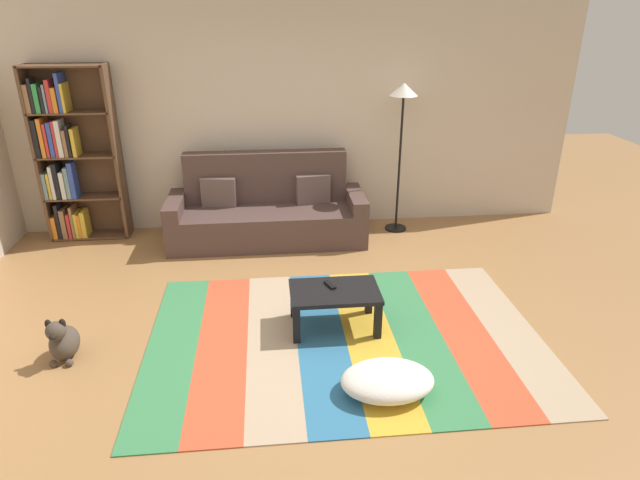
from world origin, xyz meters
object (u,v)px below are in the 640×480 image
at_px(couch, 267,212).
at_px(coffee_table, 335,297).
at_px(dog, 63,341).
at_px(pouf, 387,381).
at_px(bookshelf, 69,158).
at_px(tv_remote, 330,285).
at_px(standing_lamp, 403,109).

height_order(couch, coffee_table, couch).
bearing_deg(dog, pouf, -15.39).
height_order(bookshelf, tv_remote, bookshelf).
distance_m(couch, coffee_table, 2.08).
distance_m(dog, standing_lamp, 4.21).
bearing_deg(pouf, standing_lamp, 75.76).
relative_size(coffee_table, pouf, 1.12).
bearing_deg(tv_remote, couch, 83.41).
bearing_deg(tv_remote, coffee_table, -89.21).
bearing_deg(dog, tv_remote, 8.03).
relative_size(bookshelf, coffee_table, 2.64).
xyz_separation_m(bookshelf, tv_remote, (2.74, -2.22, -0.59)).
relative_size(couch, standing_lamp, 1.28).
relative_size(coffee_table, dog, 1.90).
distance_m(bookshelf, tv_remote, 3.57).
xyz_separation_m(couch, dog, (-1.63, -2.24, -0.18)).
bearing_deg(bookshelf, coffee_table, -39.62).
height_order(standing_lamp, tv_remote, standing_lamp).
height_order(coffee_table, dog, dog).
relative_size(couch, dog, 5.69).
distance_m(coffee_table, pouf, 0.96).
height_order(coffee_table, tv_remote, tv_remote).
xyz_separation_m(couch, standing_lamp, (1.59, 0.13, 1.14)).
bearing_deg(couch, dog, -126.05).
relative_size(coffee_table, standing_lamp, 0.43).
xyz_separation_m(bookshelf, pouf, (3.04, -3.19, -0.86)).
bearing_deg(coffee_table, pouf, -73.32).
height_order(pouf, standing_lamp, standing_lamp).
bearing_deg(couch, tv_remote, -75.11).
relative_size(bookshelf, standing_lamp, 1.13).
distance_m(dog, tv_remote, 2.18).
bearing_deg(couch, coffee_table, -74.82).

